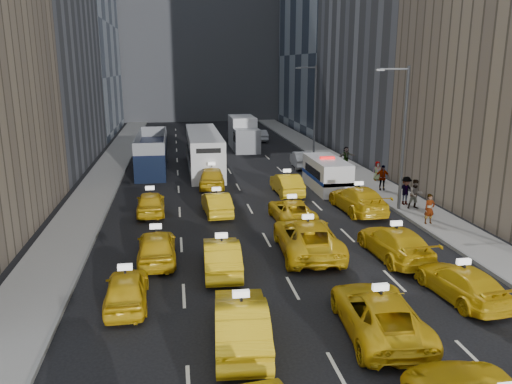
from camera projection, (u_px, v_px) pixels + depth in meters
ground at (305, 310)px, 18.90m from camera, size 160.00×160.00×0.00m
sidewalk_west at (104, 177)px, 41.16m from camera, size 3.00×90.00×0.15m
sidewalk_east at (348, 169)px, 44.43m from camera, size 3.00×90.00×0.15m
curb_west at (122, 176)px, 41.38m from camera, size 0.15×90.00×0.18m
curb_east at (332, 169)px, 44.20m from camera, size 0.15×90.00×0.18m
streetlight_near at (402, 134)px, 30.59m from camera, size 2.15×0.22×9.00m
streetlight_far at (314, 108)px, 49.72m from camera, size 2.15×0.22×9.00m
taxi_4 at (126, 289)px, 19.16m from camera, size 1.71×4.03×1.36m
taxi_5 at (241, 322)px, 16.42m from camera, size 2.08×5.01×1.61m
taxi_6 at (379, 313)px, 17.17m from camera, size 2.89×5.54×1.49m
taxi_7 at (461, 282)px, 19.75m from camera, size 2.28×4.74×1.33m
taxi_8 at (157, 246)px, 23.48m from camera, size 1.87×4.47×1.51m
taxi_9 at (222, 256)px, 22.29m from camera, size 1.76×4.60×1.50m
taxi_10 at (307, 237)px, 24.46m from camera, size 3.11×6.14×1.66m
taxi_11 at (395, 243)px, 23.92m from camera, size 2.34×5.30×1.51m
taxi_12 at (151, 203)px, 31.03m from camera, size 1.79×4.26×1.44m
taxi_13 at (217, 203)px, 30.95m from camera, size 1.75×4.34×1.40m
taxi_14 at (292, 211)px, 29.54m from camera, size 2.24×4.78×1.32m
taxi_15 at (358, 199)px, 31.45m from camera, size 2.53×5.71×1.63m
taxi_16 at (212, 177)px, 37.74m from camera, size 2.29×4.87×1.61m
taxi_17 at (287, 184)px, 35.77m from camera, size 1.68×4.60×1.51m
nypd_van at (327, 175)px, 37.05m from camera, size 2.57×5.90×2.48m
double_decker at (152, 152)px, 43.94m from camera, size 3.38×10.99×3.15m
city_bus at (204, 151)px, 44.08m from camera, size 4.40×13.17×3.34m
box_truck at (243, 133)px, 54.96m from camera, size 3.09×7.80×3.50m
misc_car_0 at (302, 159)px, 45.17m from camera, size 1.91×4.60×1.48m
misc_car_1 at (155, 139)px, 57.49m from camera, size 3.01×5.52×1.47m
misc_car_2 at (236, 134)px, 61.43m from camera, size 2.24×5.21×1.49m
misc_car_3 at (201, 133)px, 62.29m from camera, size 2.04×4.63×1.55m
misc_car_4 at (260, 135)px, 60.96m from camera, size 1.49×4.24×1.39m
pedestrian_0 at (429, 209)px, 28.57m from camera, size 0.67×0.47×1.75m
pedestrian_1 at (415, 194)px, 31.56m from camera, size 0.95×0.57×1.89m
pedestrian_2 at (406, 191)px, 32.51m from camera, size 1.24×0.60×1.86m
pedestrian_3 at (382, 178)px, 36.34m from camera, size 1.16×0.72×1.84m
pedestrian_4 at (377, 171)px, 39.46m from camera, size 0.75×0.42×1.52m
pedestrian_5 at (346, 156)px, 45.15m from camera, size 1.67×0.77×1.74m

